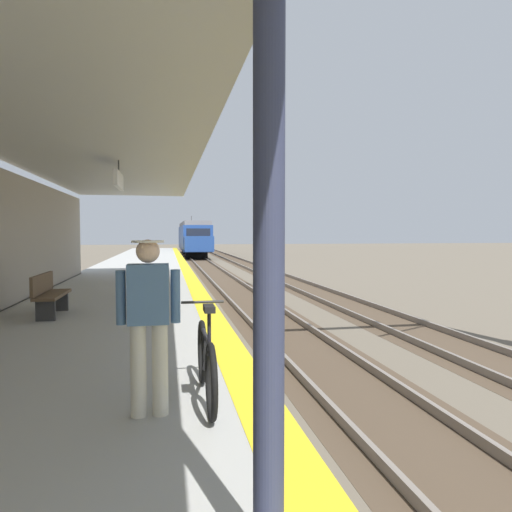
{
  "coord_description": "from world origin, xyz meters",
  "views": [
    {
      "loc": [
        -1.15,
        1.9,
        2.63
      ],
      "look_at": [
        0.87,
        12.29,
        2.1
      ],
      "focal_mm": 32.24,
      "sensor_mm": 36.0,
      "label": 1
    }
  ],
  "objects_px": {
    "approaching_train": "(193,237)",
    "bicycle_beside_commuter": "(206,362)",
    "rail_signal_post": "(277,221)",
    "commuter_person": "(149,317)",
    "platform_bench": "(49,293)"
  },
  "relations": [
    {
      "from": "commuter_person",
      "to": "rail_signal_post",
      "type": "height_order",
      "value": "rail_signal_post"
    },
    {
      "from": "approaching_train",
      "to": "rail_signal_post",
      "type": "distance_m",
      "value": 33.71
    },
    {
      "from": "rail_signal_post",
      "to": "approaching_train",
      "type": "bearing_deg",
      "value": 93.13
    },
    {
      "from": "commuter_person",
      "to": "rail_signal_post",
      "type": "bearing_deg",
      "value": 72.18
    },
    {
      "from": "approaching_train",
      "to": "platform_bench",
      "type": "distance_m",
      "value": 43.96
    },
    {
      "from": "approaching_train",
      "to": "rail_signal_post",
      "type": "relative_size",
      "value": 3.77
    },
    {
      "from": "approaching_train",
      "to": "commuter_person",
      "type": "xyz_separation_m",
      "value": [
        -3.23,
        -49.41,
        -0.34
      ]
    },
    {
      "from": "approaching_train",
      "to": "bicycle_beside_commuter",
      "type": "distance_m",
      "value": 49.16
    },
    {
      "from": "commuter_person",
      "to": "rail_signal_post",
      "type": "distance_m",
      "value": 16.61
    },
    {
      "from": "commuter_person",
      "to": "bicycle_beside_commuter",
      "type": "relative_size",
      "value": 0.92
    },
    {
      "from": "approaching_train",
      "to": "bicycle_beside_commuter",
      "type": "xyz_separation_m",
      "value": [
        -2.66,
        -49.08,
        -0.88
      ]
    },
    {
      "from": "commuter_person",
      "to": "rail_signal_post",
      "type": "xyz_separation_m",
      "value": [
        5.07,
        15.76,
        1.35
      ]
    },
    {
      "from": "commuter_person",
      "to": "platform_bench",
      "type": "distance_m",
      "value": 6.24
    },
    {
      "from": "rail_signal_post",
      "to": "platform_bench",
      "type": "xyz_separation_m",
      "value": [
        -7.32,
        -9.96,
        -1.82
      ]
    },
    {
      "from": "bicycle_beside_commuter",
      "to": "rail_signal_post",
      "type": "xyz_separation_m",
      "value": [
        4.5,
        15.44,
        1.9
      ]
    }
  ]
}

